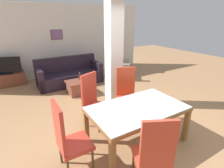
{
  "coord_description": "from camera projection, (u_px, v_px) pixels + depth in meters",
  "views": [
    {
      "loc": [
        -1.8,
        -2.11,
        2.21
      ],
      "look_at": [
        0.0,
        0.87,
        0.88
      ],
      "focal_mm": 28.0,
      "sensor_mm": 36.0,
      "label": 1
    }
  ],
  "objects": [
    {
      "name": "dining_chair_far_left",
      "position": [
        93.0,
        100.0,
        3.68
      ],
      "size": [
        0.61,
        0.61,
        1.14
      ],
      "rotation": [
        0.0,
        0.0,
        -2.72
      ],
      "color": "#BE3928",
      "rests_on": "ground_plane"
    },
    {
      "name": "tv_stand",
      "position": [
        7.0,
        80.0,
        5.93
      ],
      "size": [
        1.11,
        0.4,
        0.44
      ],
      "color": "brown",
      "rests_on": "ground_plane"
    },
    {
      "name": "dining_chair_near_left",
      "position": [
        154.0,
        153.0,
        2.24
      ],
      "size": [
        0.62,
        0.62,
        1.14
      ],
      "rotation": [
        0.0,
        0.0,
        -0.45
      ],
      "color": "#C33D29",
      "rests_on": "ground_plane"
    },
    {
      "name": "back_wall",
      "position": [
        59.0,
        41.0,
        6.7
      ],
      "size": [
        7.2,
        0.09,
        2.7
      ],
      "color": "white",
      "rests_on": "ground_plane"
    },
    {
      "name": "armchair",
      "position": [
        117.0,
        70.0,
        6.77
      ],
      "size": [
        1.21,
        1.23,
        0.83
      ],
      "rotation": [
        0.0,
        0.0,
        4.11
      ],
      "color": "gray",
      "rests_on": "ground_plane"
    },
    {
      "name": "ground_plane",
      "position": [
        136.0,
        140.0,
        3.35
      ],
      "size": [
        18.0,
        18.0,
        0.0
      ],
      "primitive_type": "plane",
      "color": "#A77A50"
    },
    {
      "name": "bottle",
      "position": [
        80.0,
        77.0,
        5.38
      ],
      "size": [
        0.07,
        0.07,
        0.22
      ],
      "color": "#4C2D14",
      "rests_on": "coffee_table"
    },
    {
      "name": "dining_table",
      "position": [
        137.0,
        114.0,
        3.14
      ],
      "size": [
        1.71,
        1.03,
        0.73
      ],
      "color": "brown",
      "rests_on": "ground_plane"
    },
    {
      "name": "tv_screen",
      "position": [
        4.0,
        66.0,
        5.76
      ],
      "size": [
        0.98,
        0.4,
        0.57
      ],
      "rotation": [
        0.0,
        0.0,
        2.79
      ],
      "color": "black",
      "rests_on": "tv_stand"
    },
    {
      "name": "sofa",
      "position": [
        70.0,
        75.0,
        6.13
      ],
      "size": [
        2.16,
        0.87,
        0.92
      ],
      "rotation": [
        0.0,
        0.0,
        3.14
      ],
      "color": "black",
      "rests_on": "ground_plane"
    },
    {
      "name": "floor_lamp",
      "position": [
        116.0,
        39.0,
        7.16
      ],
      "size": [
        0.37,
        0.37,
        1.61
      ],
      "color": "#B7B7BC",
      "rests_on": "ground_plane"
    },
    {
      "name": "divider_pillar",
      "position": [
        114.0,
        54.0,
        4.37
      ],
      "size": [
        0.36,
        0.32,
        2.7
      ],
      "color": "white",
      "rests_on": "ground_plane"
    },
    {
      "name": "coffee_table",
      "position": [
        77.0,
        87.0,
        5.32
      ],
      "size": [
        0.62,
        0.56,
        0.41
      ],
      "color": "brown",
      "rests_on": "ground_plane"
    },
    {
      "name": "dining_chair_far_right",
      "position": [
        126.0,
        92.0,
        4.09
      ],
      "size": [
        0.61,
        0.61,
        1.14
      ],
      "rotation": [
        0.0,
        0.0,
        2.71
      ],
      "color": "#C63E21",
      "rests_on": "ground_plane"
    },
    {
      "name": "dining_chair_head_left",
      "position": [
        68.0,
        138.0,
        2.52
      ],
      "size": [
        0.46,
        0.46,
        1.14
      ],
      "rotation": [
        0.0,
        0.0,
        -1.57
      ],
      "color": "red",
      "rests_on": "ground_plane"
    }
  ]
}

